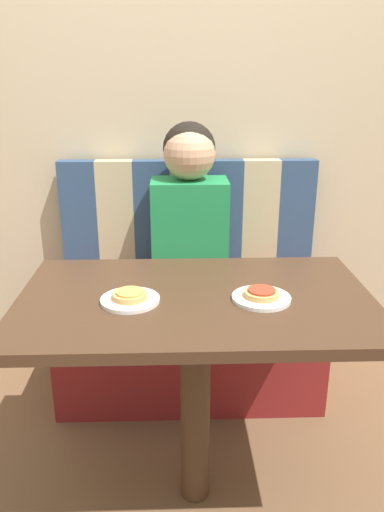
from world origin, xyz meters
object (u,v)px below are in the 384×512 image
(person, at_px, (189,208))
(plate_right, at_px, (261,298))
(plate_left, at_px, (130,300))
(pizza_left, at_px, (130,295))
(pizza_right, at_px, (262,293))

(person, xyz_separation_m, plate_right, (0.20, -0.69, -0.11))
(person, relative_size, plate_right, 4.21)
(plate_right, bearing_deg, plate_left, 180.00)
(pizza_left, height_order, pizza_right, same)
(pizza_right, bearing_deg, plate_left, 180.00)
(person, height_order, plate_right, person)
(plate_right, height_order, pizza_left, pizza_left)
(person, distance_m, plate_right, 0.73)
(person, distance_m, pizza_left, 0.73)
(person, relative_size, pizza_right, 7.06)
(plate_left, distance_m, pizza_right, 0.40)
(plate_left, relative_size, plate_right, 1.00)
(plate_left, bearing_deg, pizza_right, 0.00)
(person, xyz_separation_m, pizza_left, (-0.20, -0.69, -0.09))
(plate_right, distance_m, pizza_left, 0.40)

